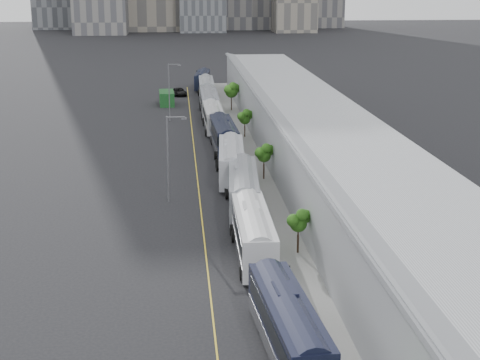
{
  "coord_description": "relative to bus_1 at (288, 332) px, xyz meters",
  "views": [
    {
      "loc": [
        -3.51,
        -20.58,
        21.83
      ],
      "look_at": [
        2.36,
        48.43,
        3.0
      ],
      "focal_mm": 55.0,
      "sensor_mm": 36.0,
      "label": 1
    }
  ],
  "objects": [
    {
      "name": "bus_2",
      "position": [
        -0.4,
        16.66,
        0.07
      ],
      "size": [
        3.0,
        13.54,
        3.95
      ],
      "rotation": [
        0.0,
        0.0,
        -0.01
      ],
      "color": "silver",
      "rests_on": "ground"
    },
    {
      "name": "bus_8",
      "position": [
        -0.79,
        100.24,
        0.07
      ],
      "size": [
        3.0,
        13.54,
        3.94
      ],
      "rotation": [
        0.0,
        0.0,
        -0.02
      ],
      "color": "#A8ACB2",
      "rests_on": "ground"
    },
    {
      "name": "depot",
      "position": [
        10.26,
        36.05,
        1.92
      ],
      "size": [
        12.45,
        160.4,
        7.2
      ],
      "color": "gray",
      "rests_on": "ground"
    },
    {
      "name": "bus_4",
      "position": [
        -0.35,
        41.17,
        0.11
      ],
      "size": [
        3.65,
        13.96,
        4.04
      ],
      "rotation": [
        0.0,
        0.0,
        -0.06
      ],
      "color": "silver",
      "rests_on": "ground"
    },
    {
      "name": "suv",
      "position": [
        -5.98,
        104.65,
        -0.86
      ],
      "size": [
        3.23,
        5.56,
        1.46
      ],
      "primitive_type": "imported",
      "rotation": [
        0.0,
        0.0,
        0.16
      ],
      "color": "black",
      "rests_on": "ground"
    },
    {
      "name": "bus_6",
      "position": [
        -1.0,
        69.65,
        -0.0
      ],
      "size": [
        2.88,
        12.93,
        3.77
      ],
      "rotation": [
        0.0,
        0.0,
        0.01
      ],
      "color": "silver",
      "rests_on": "ground"
    },
    {
      "name": "street_lamp_far",
      "position": [
        -7.42,
        77.53,
        3.68
      ],
      "size": [
        2.04,
        0.22,
        9.15
      ],
      "color": "#59595E",
      "rests_on": "ground"
    },
    {
      "name": "bus_5",
      "position": [
        -0.29,
        55.6,
        0.11
      ],
      "size": [
        3.19,
        13.87,
        4.03
      ],
      "rotation": [
        0.0,
        0.0,
        0.03
      ],
      "color": "black",
      "rests_on": "ground"
    },
    {
      "name": "bus_7",
      "position": [
        -0.98,
        83.05,
        0.11
      ],
      "size": [
        3.06,
        13.8,
        4.03
      ],
      "rotation": [
        0.0,
        0.0,
        -0.01
      ],
      "color": "gray",
      "rests_on": "ground"
    },
    {
      "name": "lane_line",
      "position": [
        -4.23,
        36.05,
        -1.58
      ],
      "size": [
        0.12,
        160.0,
        0.02
      ],
      "primitive_type": "cube",
      "color": "gold",
      "rests_on": "ground"
    },
    {
      "name": "tree_3",
      "position": [
        3.24,
        63.72,
        1.39
      ],
      "size": [
        1.66,
        1.66,
        3.84
      ],
      "color": "black",
      "rests_on": "ground"
    },
    {
      "name": "bus_3",
      "position": [
        -0.04,
        29.57,
        0.11
      ],
      "size": [
        3.75,
        13.99,
        4.04
      ],
      "rotation": [
        0.0,
        0.0,
        -0.07
      ],
      "color": "gray",
      "rests_on": "ground"
    },
    {
      "name": "bus_9",
      "position": [
        -1.05,
        113.89,
        -0.05
      ],
      "size": [
        3.79,
        12.71,
        3.66
      ],
      "rotation": [
        0.0,
        0.0,
        -0.1
      ],
      "color": "black",
      "rests_on": "ground"
    },
    {
      "name": "street_lamp_near",
      "position": [
        -7.2,
        32.6,
        3.52
      ],
      "size": [
        2.04,
        0.22,
        8.85
      ],
      "color": "#59595E",
      "rests_on": "ground"
    },
    {
      "name": "sidewalk",
      "position": [
        6.27,
        36.05,
        -1.53
      ],
      "size": [
        10.0,
        170.0,
        0.12
      ],
      "primitive_type": "cube",
      "color": "gray",
      "rests_on": "ground"
    },
    {
      "name": "tree_1",
      "position": [
        3.36,
        16.86,
        1.23
      ],
      "size": [
        1.43,
        1.43,
        3.58
      ],
      "color": "black",
      "rests_on": "ground"
    },
    {
      "name": "tree_2",
      "position": [
        3.27,
        40.35,
        1.48
      ],
      "size": [
        1.61,
        1.61,
        3.92
      ],
      "color": "black",
      "rests_on": "ground"
    },
    {
      "name": "tree_4",
      "position": [
        2.97,
        86.16,
        2.11
      ],
      "size": [
        2.19,
        2.19,
        4.82
      ],
      "color": "black",
      "rests_on": "ground"
    },
    {
      "name": "bus_1",
      "position": [
        0.0,
        0.0,
        0.0
      ],
      "size": [
        3.53,
        13.07,
        3.78
      ],
      "rotation": [
        0.0,
        0.0,
        0.07
      ],
      "color": "black",
      "rests_on": "ground"
    },
    {
      "name": "shipping_container",
      "position": [
        -8.27,
        93.59,
        -0.36
      ],
      "size": [
        2.84,
        6.67,
        2.47
      ],
      "primitive_type": "cube",
      "rotation": [
        0.0,
        0.0,
        0.04
      ],
      "color": "#14411A",
      "rests_on": "ground"
    }
  ]
}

